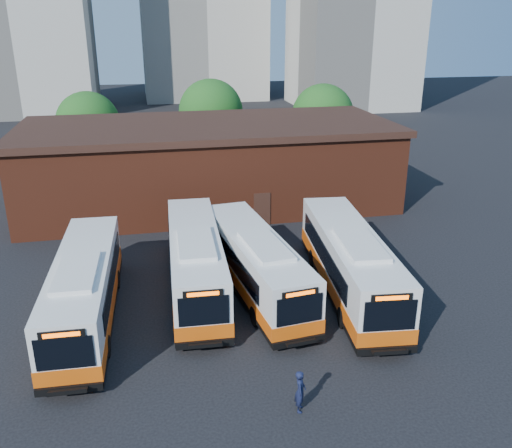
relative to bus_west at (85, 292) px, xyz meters
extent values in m
plane|color=black|center=(8.21, -2.82, -1.55)|extent=(220.00, 220.00, 0.00)
cube|color=white|center=(0.00, 0.04, 0.23)|extent=(2.95, 12.11, 2.86)
cube|color=#D6520D|center=(0.00, 0.04, -0.60)|extent=(3.00, 12.16, 0.70)
cube|color=black|center=(0.00, 0.04, -1.10)|extent=(2.99, 12.15, 0.25)
cube|color=black|center=(-0.20, -6.01, 0.50)|extent=(2.17, 0.13, 1.35)
cube|color=black|center=(-0.20, -6.02, 1.33)|extent=(1.71, 0.12, 0.32)
cube|color=#FF5905|center=(-0.20, -6.05, 1.33)|extent=(1.35, 0.06, 0.18)
cube|color=black|center=(-0.20, -6.07, -1.10)|extent=(2.56, 0.22, 0.32)
cube|color=black|center=(-0.21, -6.30, -1.00)|extent=(1.47, 0.43, 0.06)
cube|color=black|center=(-0.21, -6.48, -0.93)|extent=(1.45, 0.09, 0.18)
cube|color=black|center=(-1.29, 0.48, 0.50)|extent=(0.36, 9.38, 1.05)
cube|color=black|center=(1.32, 0.39, 0.50)|extent=(0.36, 9.38, 1.05)
cube|color=white|center=(-0.05, -1.47, 1.76)|extent=(1.87, 4.26, 0.22)
cylinder|color=black|center=(-1.27, -3.33, -1.05)|extent=(0.35, 1.01, 1.00)
cylinder|color=black|center=(1.05, -3.41, -1.05)|extent=(0.35, 1.01, 1.00)
cylinder|color=black|center=(-1.05, 3.28, -1.05)|extent=(0.35, 1.01, 1.00)
cylinder|color=black|center=(1.26, 3.20, -1.05)|extent=(0.35, 1.01, 1.00)
cube|color=white|center=(5.57, 2.17, 0.25)|extent=(3.08, 12.29, 2.90)
cube|color=#D6520D|center=(5.57, 2.17, -0.59)|extent=(3.13, 12.34, 0.71)
cube|color=black|center=(5.57, 2.17, -1.09)|extent=(3.12, 12.33, 0.25)
cube|color=black|center=(5.32, -3.95, 0.53)|extent=(2.20, 0.15, 1.37)
cube|color=black|center=(5.32, -3.96, 1.37)|extent=(1.73, 0.13, 0.33)
cube|color=#FF5905|center=(5.32, -4.00, 1.37)|extent=(1.37, 0.08, 0.18)
cube|color=black|center=(5.32, -4.01, -1.09)|extent=(2.59, 0.25, 0.33)
cube|color=black|center=(5.31, -4.24, -0.99)|extent=(1.49, 0.45, 0.06)
cube|color=black|center=(5.30, -4.43, -0.92)|extent=(1.47, 0.10, 0.18)
cube|color=black|center=(4.26, 2.63, 0.53)|extent=(0.43, 9.51, 1.07)
cube|color=black|center=(6.90, 2.53, 0.53)|extent=(0.43, 9.51, 1.07)
cube|color=white|center=(5.51, 0.65, 1.80)|extent=(1.93, 4.34, 0.22)
cylinder|color=black|center=(4.25, -1.23, -1.04)|extent=(0.37, 1.03, 1.02)
cylinder|color=black|center=(6.60, -1.33, -1.04)|extent=(0.37, 1.03, 1.02)
cylinder|color=black|center=(4.52, 5.47, -1.04)|extent=(0.37, 1.03, 1.02)
cylinder|color=black|center=(6.87, 5.38, -1.04)|extent=(0.37, 1.03, 1.02)
cube|color=white|center=(8.72, 1.30, 0.20)|extent=(3.93, 12.05, 2.81)
cube|color=#D6520D|center=(8.72, 1.30, -0.62)|extent=(3.98, 12.10, 0.69)
cube|color=black|center=(8.72, 1.30, -1.11)|extent=(3.97, 12.09, 0.25)
cube|color=black|center=(9.44, -4.60, 0.47)|extent=(2.13, 0.32, 1.33)
cube|color=black|center=(9.44, -4.61, 1.29)|extent=(1.67, 0.26, 0.32)
cube|color=#FF5905|center=(9.44, -4.64, 1.29)|extent=(1.32, 0.18, 0.18)
cube|color=black|center=(9.44, -4.66, -1.11)|extent=(2.51, 0.44, 0.32)
cube|color=black|center=(9.47, -4.88, -1.01)|extent=(1.46, 0.54, 0.06)
cube|color=black|center=(9.49, -5.06, -0.94)|extent=(1.42, 0.21, 0.18)
cube|color=black|center=(7.40, 1.54, 0.47)|extent=(1.16, 9.17, 1.04)
cube|color=black|center=(9.94, 1.85, 0.47)|extent=(1.16, 9.17, 1.04)
cube|color=white|center=(8.90, -0.17, 1.70)|extent=(2.20, 4.32, 0.22)
cylinder|color=black|center=(7.99, -2.16, -1.06)|extent=(0.43, 1.02, 0.99)
cylinder|color=black|center=(10.25, -1.89, -1.06)|extent=(0.43, 1.02, 0.99)
cylinder|color=black|center=(7.21, 4.29, -1.06)|extent=(0.43, 1.02, 0.99)
cylinder|color=black|center=(9.47, 4.57, -1.06)|extent=(0.43, 1.02, 0.99)
cube|color=white|center=(13.59, 0.22, 0.31)|extent=(3.90, 12.78, 2.99)
cube|color=#D6520D|center=(13.59, 0.22, -0.56)|extent=(3.96, 12.84, 0.73)
cube|color=black|center=(13.59, 0.22, -1.08)|extent=(3.94, 12.83, 0.26)
cube|color=black|center=(12.97, -6.07, 0.60)|extent=(2.27, 0.29, 1.42)
cube|color=black|center=(12.97, -6.08, 1.47)|extent=(1.78, 0.24, 0.34)
cube|color=#FF5905|center=(12.96, -6.12, 1.47)|extent=(1.41, 0.16, 0.19)
cube|color=black|center=(12.96, -6.14, -1.08)|extent=(2.67, 0.41, 0.34)
cube|color=black|center=(12.94, -6.38, -0.98)|extent=(1.55, 0.55, 0.06)
cube|color=black|center=(12.92, -6.56, -0.90)|extent=(1.52, 0.19, 0.19)
cube|color=black|center=(12.28, 0.77, 0.60)|extent=(1.02, 9.77, 1.10)
cube|color=black|center=(14.99, 0.50, 0.60)|extent=(1.02, 9.77, 1.10)
cube|color=white|center=(13.44, -1.35, 1.91)|extent=(2.24, 4.56, 0.23)
cylinder|color=black|center=(12.04, -3.21, -1.03)|extent=(0.44, 1.08, 1.05)
cylinder|color=black|center=(14.45, -3.45, -1.03)|extent=(0.44, 1.08, 1.05)
cylinder|color=black|center=(12.72, 3.67, -1.03)|extent=(0.44, 1.08, 1.05)
cylinder|color=black|center=(15.13, 3.44, -1.03)|extent=(0.44, 1.08, 1.05)
imported|color=#121835|center=(8.38, -8.47, -0.70)|extent=(0.58, 0.72, 1.71)
cube|color=maroon|center=(8.21, 17.18, 1.45)|extent=(28.00, 12.00, 6.00)
cube|color=black|center=(8.21, 17.18, 4.60)|extent=(28.60, 12.60, 0.50)
cube|color=black|center=(11.21, 11.15, -0.35)|extent=(1.20, 0.08, 2.40)
cylinder|color=#382314|center=(-1.79, 29.18, -0.20)|extent=(0.36, 0.36, 2.70)
sphere|color=#18551C|center=(-1.79, 29.18, 3.10)|extent=(6.00, 6.00, 6.00)
cylinder|color=#382314|center=(10.21, 31.18, -0.08)|extent=(0.36, 0.36, 2.95)
sphere|color=#18551C|center=(10.21, 31.18, 3.53)|extent=(6.56, 6.56, 6.56)
cylinder|color=#382314|center=(21.21, 28.18, -0.15)|extent=(0.36, 0.36, 2.81)
sphere|color=#18551C|center=(21.21, 28.18, 3.28)|extent=(6.24, 6.24, 6.24)
camera|label=1|loc=(3.36, -24.50, 12.28)|focal=38.00mm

